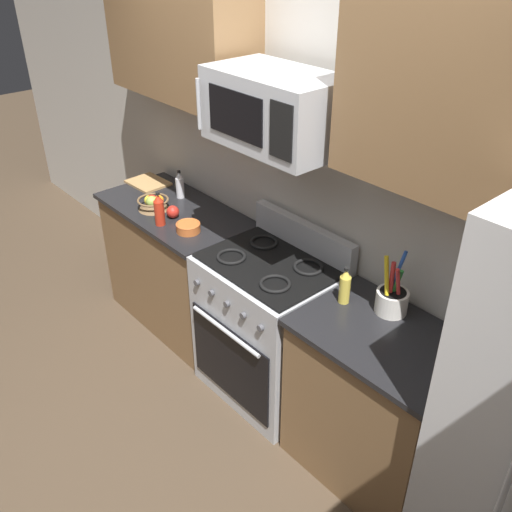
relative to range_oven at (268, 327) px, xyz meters
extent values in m
plane|color=#473828|center=(0.00, -0.67, -0.47)|extent=(16.00, 16.00, 0.00)
cube|color=beige|center=(0.00, 0.36, 0.83)|extent=(8.00, 0.10, 2.60)
cube|color=olive|center=(-0.95, 0.00, -0.03)|extent=(1.09, 0.55, 0.88)
cube|color=black|center=(-0.95, 0.00, 0.42)|extent=(1.13, 0.59, 0.03)
cube|color=#B2B5BA|center=(0.00, 0.00, -0.02)|extent=(0.76, 0.59, 0.91)
cube|color=black|center=(0.00, -0.30, -0.11)|extent=(0.67, 0.01, 0.51)
cylinder|color=#B2B5BA|center=(0.00, -0.33, 0.14)|extent=(0.57, 0.02, 0.02)
cube|color=black|center=(0.00, 0.00, 0.44)|extent=(0.73, 0.53, 0.02)
cube|color=#B2B5BA|center=(0.00, 0.26, 0.53)|extent=(0.76, 0.06, 0.18)
torus|color=black|center=(-0.18, -0.13, 0.46)|extent=(0.17, 0.17, 0.02)
torus|color=black|center=(0.18, -0.13, 0.46)|extent=(0.17, 0.17, 0.02)
torus|color=black|center=(-0.18, 0.12, 0.46)|extent=(0.17, 0.17, 0.02)
torus|color=black|center=(0.18, 0.12, 0.46)|extent=(0.17, 0.17, 0.02)
cylinder|color=#4C4C51|center=(-0.27, -0.31, 0.32)|extent=(0.04, 0.02, 0.04)
cylinder|color=#4C4C51|center=(-0.14, -0.31, 0.32)|extent=(0.04, 0.02, 0.04)
cylinder|color=#4C4C51|center=(0.00, -0.31, 0.32)|extent=(0.04, 0.02, 0.04)
cylinder|color=#4C4C51|center=(0.14, -0.31, 0.32)|extent=(0.04, 0.02, 0.04)
cylinder|color=#4C4C51|center=(0.27, -0.31, 0.32)|extent=(0.04, 0.02, 0.04)
cube|color=olive|center=(0.81, 0.00, -0.03)|extent=(0.79, 0.55, 0.88)
cube|color=black|center=(0.81, 0.00, 0.42)|extent=(0.83, 0.59, 0.03)
cylinder|color=#B2B5BA|center=(1.59, -0.38, 0.49)|extent=(0.02, 0.02, 0.73)
cube|color=#B2B5BA|center=(0.00, 0.03, 1.31)|extent=(0.70, 0.40, 0.36)
cube|color=black|center=(-0.06, -0.18, 1.31)|extent=(0.38, 0.01, 0.22)
cube|color=black|center=(0.25, -0.18, 1.31)|extent=(0.14, 0.01, 0.25)
cylinder|color=#B2B5BA|center=(-0.31, -0.20, 1.31)|extent=(0.02, 0.02, 0.25)
cube|color=olive|center=(-0.96, 0.14, 1.54)|extent=(1.12, 0.34, 0.77)
cube|color=olive|center=(0.81, 0.14, 1.54)|extent=(0.82, 0.34, 0.77)
cylinder|color=white|center=(0.71, 0.16, 0.49)|extent=(0.16, 0.16, 0.12)
cylinder|color=black|center=(0.71, 0.16, 0.50)|extent=(0.13, 0.13, 0.10)
cylinder|color=green|center=(0.71, 0.17, 0.57)|extent=(0.07, 0.03, 0.23)
cylinder|color=blue|center=(0.69, 0.19, 0.61)|extent=(0.07, 0.05, 0.31)
cylinder|color=red|center=(0.74, 0.16, 0.58)|extent=(0.03, 0.07, 0.25)
cylinder|color=yellow|center=(0.69, 0.13, 0.60)|extent=(0.10, 0.06, 0.28)
cylinder|color=red|center=(0.70, 0.15, 0.59)|extent=(0.04, 0.04, 0.26)
cone|color=brown|center=(-1.03, -0.10, 0.47)|extent=(0.20, 0.20, 0.07)
torus|color=brown|center=(-1.03, -0.10, 0.50)|extent=(0.21, 0.21, 0.01)
sphere|color=red|center=(-1.04, -0.11, 0.50)|extent=(0.08, 0.08, 0.08)
sphere|color=orange|center=(-1.01, -0.07, 0.50)|extent=(0.07, 0.07, 0.07)
sphere|color=yellow|center=(-1.05, -0.12, 0.50)|extent=(0.07, 0.07, 0.07)
sphere|color=#9EB74C|center=(-1.02, -0.12, 0.50)|extent=(0.08, 0.08, 0.08)
sphere|color=red|center=(-0.84, -0.08, 0.48)|extent=(0.08, 0.08, 0.08)
cube|color=tan|center=(-1.41, 0.09, 0.44)|extent=(0.30, 0.24, 0.02)
cylinder|color=gold|center=(0.50, 0.05, 0.51)|extent=(0.06, 0.06, 0.15)
cone|color=gold|center=(0.50, 0.05, 0.60)|extent=(0.05, 0.05, 0.04)
cylinder|color=black|center=(0.50, 0.05, 0.63)|extent=(0.02, 0.02, 0.01)
cylinder|color=red|center=(-0.81, -0.19, 0.52)|extent=(0.06, 0.06, 0.16)
cone|color=red|center=(-0.81, -0.19, 0.62)|extent=(0.06, 0.06, 0.05)
cylinder|color=black|center=(-0.81, -0.19, 0.65)|extent=(0.03, 0.03, 0.01)
cylinder|color=silver|center=(-1.06, 0.14, 0.51)|extent=(0.06, 0.06, 0.14)
cone|color=silver|center=(-1.06, 0.14, 0.60)|extent=(0.05, 0.05, 0.04)
cylinder|color=black|center=(-1.06, 0.14, 0.63)|extent=(0.02, 0.02, 0.01)
cylinder|color=#D1662D|center=(-0.62, -0.11, 0.46)|extent=(0.15, 0.15, 0.05)
torus|color=#D1662D|center=(-0.62, -0.11, 0.49)|extent=(0.15, 0.15, 0.01)
camera|label=1|loc=(1.95, -1.81, 2.11)|focal=39.41mm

